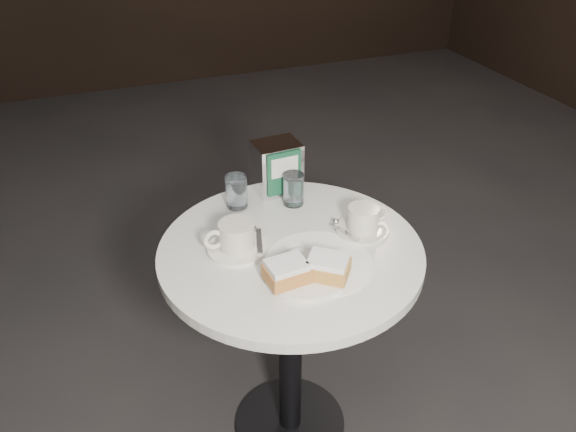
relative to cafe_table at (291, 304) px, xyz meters
The scene contains 9 objects.
ground 0.55m from the cafe_table, ahead, with size 7.00×7.00×0.00m, color black.
cafe_table is the anchor object (origin of this frame).
sugar_spill 0.22m from the cafe_table, 64.91° to the right, with size 0.28×0.28×0.00m, color white.
beignet_plate 0.26m from the cafe_table, 95.56° to the right, with size 0.24×0.24×0.07m.
coffee_cup_left 0.27m from the cafe_table, 164.46° to the left, with size 0.17×0.16×0.08m.
coffee_cup_right 0.31m from the cafe_table, ahead, with size 0.16×0.15×0.08m.
water_glass_left 0.35m from the cafe_table, 107.09° to the left, with size 0.07×0.07×0.10m.
water_glass_right 0.33m from the cafe_table, 66.86° to the left, with size 0.08×0.08×0.10m.
napkin_dispenser 0.41m from the cafe_table, 76.89° to the left, with size 0.14×0.12×0.16m.
Camera 1 is at (-0.43, -1.11, 1.62)m, focal length 35.00 mm.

